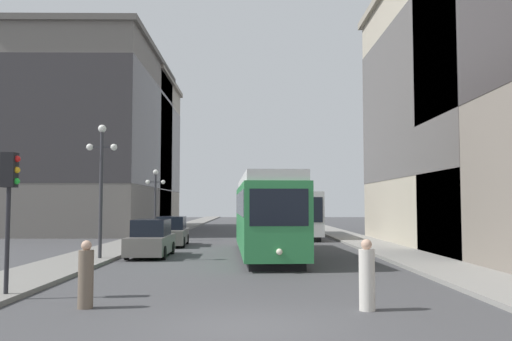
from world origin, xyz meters
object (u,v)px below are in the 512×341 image
pedestrian_crossing_far (367,277)px  lamp_post_left_near (101,171)px  transit_bus (300,212)px  lamp_post_left_far (155,193)px  traffic_light_near_left (10,185)px  parked_car_left_mid (172,232)px  streetcar (265,214)px  parked_car_left_near (151,239)px  pedestrian_crossing_near (86,277)px

pedestrian_crossing_far → lamp_post_left_near: size_ratio=0.28×
transit_bus → lamp_post_left_far: (-10.66, -3.76, 1.47)m
traffic_light_near_left → parked_car_left_mid: bearing=84.9°
streetcar → lamp_post_left_near: bearing=-165.5°
parked_car_left_mid → pedestrian_crossing_far: 21.77m
parked_car_left_mid → lamp_post_left_near: lamp_post_left_near is taller
parked_car_left_near → lamp_post_left_near: (-1.90, -2.12, 3.23)m
parked_car_left_near → pedestrian_crossing_near: 13.11m
streetcar → transit_bus: bearing=75.8°
streetcar → lamp_post_left_near: 8.13m
lamp_post_left_near → lamp_post_left_far: (-0.00, 13.88, -0.66)m
transit_bus → parked_car_left_mid: transit_bus is taller
transit_bus → pedestrian_crossing_near: bearing=-104.2°
streetcar → parked_car_left_near: bearing=179.4°
parked_car_left_mid → lamp_post_left_far: lamp_post_left_far is taller
transit_bus → parked_car_left_mid: (-8.76, -8.59, -1.10)m
pedestrian_crossing_near → traffic_light_near_left: bearing=16.4°
parked_car_left_near → traffic_light_near_left: bearing=-98.6°
parked_car_left_near → lamp_post_left_near: lamp_post_left_near is taller
streetcar → transit_bus: 15.63m
parked_car_left_mid → lamp_post_left_far: size_ratio=1.00×
parked_car_left_near → traffic_light_near_left: traffic_light_near_left is taller
pedestrian_crossing_near → lamp_post_left_far: (-2.72, 24.85, 2.64)m
parked_car_left_mid → pedestrian_crossing_far: (7.68, -20.37, -0.05)m
pedestrian_crossing_far → traffic_light_near_left: bearing=-40.4°
lamp_post_left_near → lamp_post_left_far: bearing=90.0°
parked_car_left_mid → pedestrian_crossing_near: parked_car_left_mid is taller
pedestrian_crossing_near → traffic_light_near_left: traffic_light_near_left is taller
parked_car_left_near → lamp_post_left_far: bearing=98.7°
streetcar → transit_bus: size_ratio=1.17×
transit_bus → pedestrian_crossing_near: 29.72m
streetcar → pedestrian_crossing_near: size_ratio=8.22×
pedestrian_crossing_near → lamp_post_left_far: 25.14m
streetcar → lamp_post_left_near: (-7.53, -2.33, 1.98)m
pedestrian_crossing_near → lamp_post_left_near: 11.77m
lamp_post_left_near → lamp_post_left_far: 13.90m
transit_bus → pedestrian_crossing_far: size_ratio=6.83×
transit_bus → lamp_post_left_far: bearing=-159.2°
transit_bus → lamp_post_left_far: size_ratio=2.37×
traffic_light_near_left → pedestrian_crossing_far: bearing=-9.8°
streetcar → parked_car_left_near: 5.77m
transit_bus → traffic_light_near_left: traffic_light_near_left is taller
parked_car_left_near → pedestrian_crossing_far: bearing=-60.8°
pedestrian_crossing_far → lamp_post_left_far: (-9.58, 25.20, 2.62)m
transit_bus → pedestrian_crossing_near: transit_bus is taller
transit_bus → pedestrian_crossing_near: (-7.94, -28.61, -1.17)m
streetcar → lamp_post_left_far: (-7.53, 11.55, 1.31)m
pedestrian_crossing_near → lamp_post_left_far: lamp_post_left_far is taller
parked_car_left_mid → pedestrian_crossing_near: size_ratio=2.95×
streetcar → parked_car_left_mid: size_ratio=2.79×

